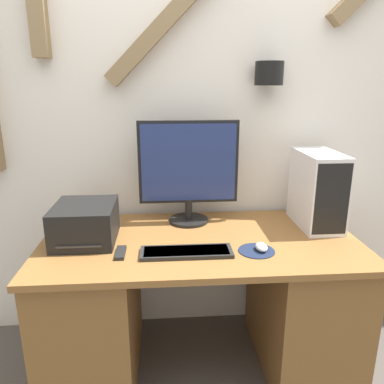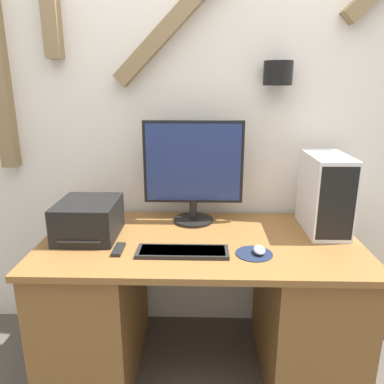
{
  "view_description": "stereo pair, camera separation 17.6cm",
  "coord_description": "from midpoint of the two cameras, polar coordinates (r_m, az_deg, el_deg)",
  "views": [
    {
      "loc": [
        -0.17,
        -1.29,
        1.47
      ],
      "look_at": [
        -0.04,
        0.39,
        0.97
      ],
      "focal_mm": 35.0,
      "sensor_mm": 36.0,
      "label": 1
    },
    {
      "loc": [
        0.01,
        -1.3,
        1.47
      ],
      "look_at": [
        -0.04,
        0.39,
        0.97
      ],
      "focal_mm": 35.0,
      "sensor_mm": 36.0,
      "label": 2
    }
  ],
  "objects": [
    {
      "name": "mouse",
      "position": [
        1.72,
        7.67,
        -8.36
      ],
      "size": [
        0.05,
        0.08,
        0.03
      ],
      "color": "silver",
      "rests_on": "mousepad"
    },
    {
      "name": "desk",
      "position": [
        2.01,
        -1.41,
        -16.5
      ],
      "size": [
        1.54,
        0.78,
        0.73
      ],
      "color": "brown",
      "rests_on": "ground_plane"
    },
    {
      "name": "mousepad",
      "position": [
        1.72,
        6.92,
        -8.95
      ],
      "size": [
        0.17,
        0.17,
        0.0
      ],
      "color": "#19233D",
      "rests_on": "desk"
    },
    {
      "name": "computer_tower",
      "position": [
        2.03,
        16.28,
        0.3
      ],
      "size": [
        0.19,
        0.36,
        0.39
      ],
      "color": "white",
      "rests_on": "desk"
    },
    {
      "name": "monitor",
      "position": [
        1.98,
        -3.09,
        3.71
      ],
      "size": [
        0.53,
        0.21,
        0.55
      ],
      "color": "black",
      "rests_on": "desk"
    },
    {
      "name": "printer",
      "position": [
        1.89,
        -18.56,
        -4.55
      ],
      "size": [
        0.29,
        0.33,
        0.18
      ],
      "color": "black",
      "rests_on": "desk"
    },
    {
      "name": "wall_back",
      "position": [
        2.13,
        -2.53,
        13.69
      ],
      "size": [
        6.4,
        0.2,
        2.88
      ],
      "color": "white",
      "rests_on": "ground_plane"
    },
    {
      "name": "keyboard",
      "position": [
        1.69,
        -3.88,
        -9.16
      ],
      "size": [
        0.41,
        0.13,
        0.02
      ],
      "color": "black",
      "rests_on": "desk"
    },
    {
      "name": "remote_control",
      "position": [
        1.73,
        -13.77,
        -9.06
      ],
      "size": [
        0.04,
        0.13,
        0.02
      ],
      "color": "black",
      "rests_on": "desk"
    }
  ]
}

